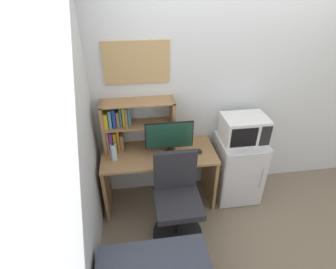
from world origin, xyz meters
The scene contains 12 objects.
wall_back centered at (0.40, 0.02, 1.30)m, with size 6.40×0.04×2.60m, color silver.
wall_left centered at (-1.62, -1.60, 1.30)m, with size 0.04×4.40×2.60m, color silver.
desk centered at (-0.91, -0.28, 0.51)m, with size 1.27×0.56×0.73m.
hutch_bookshelf centered at (-1.24, -0.11, 1.04)m, with size 0.78×0.25×0.57m.
monitor centered at (-0.80, -0.33, 0.96)m, with size 0.52×0.17×0.41m.
keyboard centered at (-0.76, -0.35, 0.74)m, with size 0.40×0.13×0.02m, color #333338.
computer_mouse centered at (-0.46, -0.34, 0.75)m, with size 0.05×0.09×0.04m, color black.
water_bottle centered at (-1.40, -0.33, 0.83)m, with size 0.06×0.06×0.21m.
mini_fridge centered at (0.05, -0.28, 0.41)m, with size 0.52×0.53×0.81m.
microwave centered at (0.05, -0.28, 0.96)m, with size 0.48×0.36×0.30m.
desk_chair centered at (-0.78, -0.75, 0.42)m, with size 0.53×0.53×0.96m.
wall_corkboard centered at (-1.09, -0.01, 1.68)m, with size 0.67×0.02×0.43m, color tan.
Camera 1 is at (-1.15, -2.68, 2.46)m, focal length 28.35 mm.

